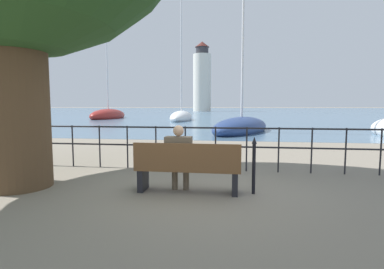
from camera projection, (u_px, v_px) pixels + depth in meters
name	position (u px, v px, depth m)	size (l,w,h in m)	color
ground_plane	(188.00, 192.00, 5.36)	(1000.00, 1000.00, 0.00)	gray
harbor_water	(234.00, 109.00, 161.09)	(600.00, 300.00, 0.01)	slate
park_bench	(187.00, 169.00, 5.26)	(1.86, 0.45, 0.90)	brown
seated_person_left	(179.00, 155.00, 5.34)	(0.47, 0.35, 1.20)	brown
promenade_railing	(200.00, 141.00, 7.16)	(12.44, 0.04, 1.05)	black
closed_umbrella	(254.00, 162.00, 5.20)	(0.09, 0.09, 1.01)	black
sailboat_0	(181.00, 117.00, 32.58)	(2.48, 8.51, 13.14)	white
sailboat_1	(108.00, 116.00, 37.45)	(2.66, 8.56, 11.28)	maroon
sailboat_3	(242.00, 127.00, 17.70)	(4.53, 7.35, 10.23)	navy
harbor_lighthouse	(202.00, 79.00, 90.85)	(5.42, 5.42, 20.96)	silver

